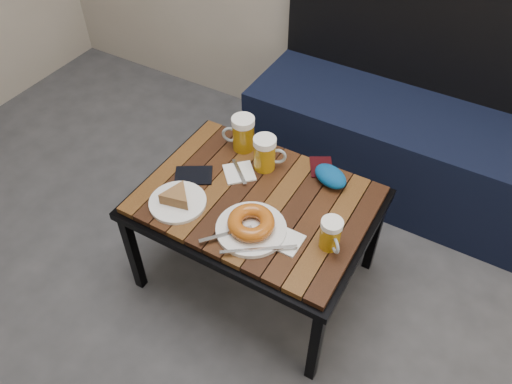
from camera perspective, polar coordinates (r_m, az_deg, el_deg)
The scene contains 12 objects.
bench at distance 2.43m, azimuth 16.26°, elevation 5.74°, with size 1.40×0.50×0.95m.
cafe_table at distance 1.81m, azimuth 0.00°, elevation -1.59°, with size 0.84×0.62×0.47m.
beer_mug_left at distance 1.94m, azimuth -1.54°, elevation 6.72°, with size 0.14×0.11×0.14m.
beer_mug_centre at distance 1.85m, azimuth 1.08°, elevation 4.45°, with size 0.13×0.11×0.14m.
beer_mug_right at distance 1.61m, azimuth 8.55°, elevation -4.78°, with size 0.10×0.10×0.11m.
plate_pie at distance 1.77m, azimuth -8.99°, elevation -0.81°, with size 0.20×0.20×0.06m.
plate_bagel at distance 1.66m, azimuth -0.58°, elevation -3.84°, with size 0.29×0.27×0.07m.
napkin_left at distance 1.87m, azimuth -1.93°, elevation 2.24°, with size 0.15×0.15×0.01m.
napkin_right at distance 1.65m, azimuth 3.18°, elevation -5.47°, with size 0.12×0.10×0.01m.
passport_navy at distance 1.87m, azimuth -7.15°, elevation 1.89°, with size 0.10×0.14×0.01m, color black.
passport_burgundy at distance 1.91m, azimuth 7.47°, elevation 2.85°, with size 0.08×0.12×0.01m, color black.
knit_pouch at distance 1.84m, azimuth 8.51°, elevation 1.79°, with size 0.14×0.09×0.06m, color navy.
Camera 1 is at (0.54, -0.13, 1.76)m, focal length 35.00 mm.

